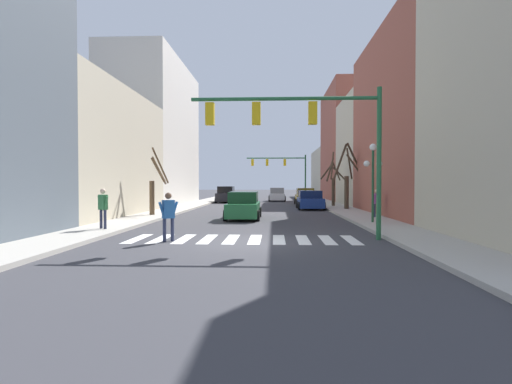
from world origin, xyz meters
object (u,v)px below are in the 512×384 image
(street_lamp_right_corner, at_px, (373,166))
(traffic_signal_near, at_px, (306,127))
(car_parked_left_mid, at_px, (305,197))
(car_parked_right_near, at_px, (226,195))
(pedestrian_waiting_at_curb, at_px, (103,205))
(street_tree_left_far, at_px, (155,187))
(street_tree_right_near, at_px, (333,181))
(car_parked_left_near, at_px, (310,200))
(pedestrian_near_right_corner, at_px, (377,201))
(car_parked_left_far, at_px, (277,195))
(pedestrian_on_left_sidewalk, at_px, (168,213))
(street_tree_right_far, at_px, (348,178))
(car_parked_right_mid, at_px, (244,206))
(traffic_signal_far, at_px, (283,166))

(street_lamp_right_corner, bearing_deg, traffic_signal_near, -125.47)
(car_parked_left_mid, bearing_deg, car_parked_right_near, 60.82)
(pedestrian_waiting_at_curb, distance_m, street_tree_left_far, 7.89)
(street_tree_right_near, bearing_deg, car_parked_left_near, -132.75)
(street_lamp_right_corner, bearing_deg, pedestrian_near_right_corner, 72.61)
(car_parked_left_far, xyz_separation_m, pedestrian_on_left_sidewalk, (-4.21, -33.50, 0.30))
(street_tree_left_far, bearing_deg, street_lamp_right_corner, -19.19)
(street_tree_left_far, xyz_separation_m, street_tree_right_far, (13.27, 6.60, 0.65))
(car_parked_right_mid, bearing_deg, street_tree_right_far, 135.69)
(street_lamp_right_corner, height_order, car_parked_right_near, street_lamp_right_corner)
(pedestrian_on_left_sidewalk, bearing_deg, street_lamp_right_corner, -3.61)
(street_lamp_right_corner, distance_m, car_parked_left_near, 12.82)
(street_tree_right_far, bearing_deg, car_parked_left_near, 151.73)
(car_parked_left_far, distance_m, car_parked_right_mid, 24.29)
(car_parked_left_near, distance_m, car_parked_right_mid, 10.41)
(car_parked_left_near, distance_m, pedestrian_waiting_at_curb, 19.03)
(car_parked_right_mid, xyz_separation_m, street_tree_right_far, (7.56, 7.75, 1.76))
(car_parked_left_mid, xyz_separation_m, car_parked_left_far, (-2.68, 8.38, -0.02))
(car_parked_left_mid, bearing_deg, street_tree_right_far, -161.44)
(car_parked_left_near, bearing_deg, car_parked_left_mid, -0.76)
(pedestrian_near_right_corner, height_order, pedestrian_waiting_at_curb, pedestrian_waiting_at_curb)
(traffic_signal_far, xyz_separation_m, car_parked_right_near, (-6.40, -5.89, -3.42))
(traffic_signal_near, relative_size, traffic_signal_far, 0.96)
(pedestrian_on_left_sidewalk, bearing_deg, traffic_signal_far, 44.00)
(car_parked_left_near, bearing_deg, pedestrian_near_right_corner, -161.79)
(pedestrian_near_right_corner, distance_m, street_tree_left_far, 13.59)
(pedestrian_on_left_sidewalk, distance_m, street_tree_left_far, 11.11)
(pedestrian_near_right_corner, relative_size, street_tree_right_far, 0.32)
(pedestrian_on_left_sidewalk, relative_size, pedestrian_near_right_corner, 1.10)
(car_parked_left_mid, height_order, pedestrian_near_right_corner, pedestrian_near_right_corner)
(car_parked_right_mid, relative_size, pedestrian_waiting_at_curb, 2.63)
(pedestrian_waiting_at_curb, bearing_deg, street_tree_right_near, -90.20)
(traffic_signal_far, xyz_separation_m, street_tree_right_near, (4.10, -14.75, -1.93))
(pedestrian_waiting_at_curb, bearing_deg, street_lamp_right_corner, -130.03)
(street_tree_right_far, bearing_deg, traffic_signal_near, -105.64)
(car_parked_left_far, height_order, street_tree_left_far, street_tree_left_far)
(car_parked_right_mid, bearing_deg, pedestrian_waiting_at_curb, -39.84)
(traffic_signal_far, bearing_deg, pedestrian_on_left_sidewalk, -97.83)
(traffic_signal_far, bearing_deg, street_tree_left_far, -108.78)
(car_parked_right_near, bearing_deg, street_tree_right_near, -130.18)
(street_lamp_right_corner, relative_size, street_tree_right_near, 0.84)
(street_tree_left_far, height_order, street_tree_right_far, street_tree_right_far)
(traffic_signal_far, height_order, car_parked_right_mid, traffic_signal_far)
(car_parked_right_mid, distance_m, street_tree_right_near, 13.65)
(pedestrian_near_right_corner, distance_m, street_tree_right_far, 7.88)
(car_parked_right_near, xyz_separation_m, car_parked_right_mid, (3.52, -20.49, -0.07))
(traffic_signal_far, xyz_separation_m, car_parked_left_far, (-0.70, -2.19, -3.50))
(car_parked_right_near, bearing_deg, car_parked_left_far, -56.98)
(pedestrian_waiting_at_curb, bearing_deg, street_tree_left_far, -54.95)
(car_parked_right_near, distance_m, street_tree_left_far, 19.49)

